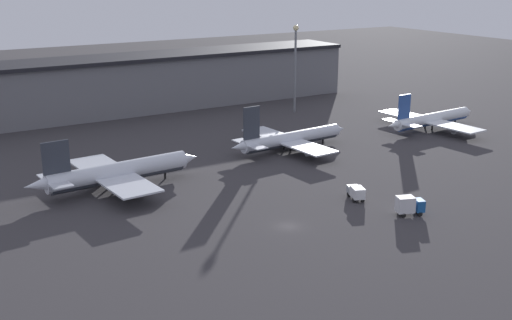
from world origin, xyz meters
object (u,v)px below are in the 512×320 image
at_px(airplane_1, 117,173).
at_px(airplane_3, 431,119).
at_px(airplane_2, 290,139).
at_px(service_vehicle_2, 409,205).
at_px(service_vehicle_3, 356,192).

bearing_deg(airplane_1, airplane_3, -2.17).
xyz_separation_m(airplane_1, airplane_2, (48.40, 5.77, -0.53)).
distance_m(airplane_2, airplane_3, 47.88).
bearing_deg(service_vehicle_2, airplane_3, 60.75).
bearing_deg(airplane_3, airplane_2, 172.80).
bearing_deg(service_vehicle_2, service_vehicle_3, 124.00).
height_order(service_vehicle_2, service_vehicle_3, service_vehicle_2).
bearing_deg(airplane_2, service_vehicle_2, -101.14).
distance_m(airplane_2, service_vehicle_3, 38.56).
xyz_separation_m(airplane_1, service_vehicle_2, (42.26, -43.55, -1.51)).
relative_size(airplane_1, airplane_2, 1.06).
bearing_deg(service_vehicle_3, airplane_3, -37.93).
bearing_deg(airplane_1, service_vehicle_3, -42.92).
relative_size(airplane_1, airplane_3, 1.08).
bearing_deg(service_vehicle_3, service_vehicle_2, -145.24).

